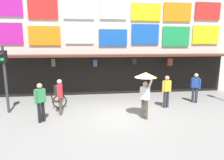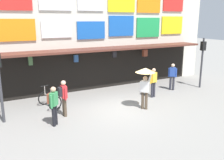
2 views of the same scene
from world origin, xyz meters
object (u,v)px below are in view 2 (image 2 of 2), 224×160
(traffic_light_far, at_px, (202,55))
(bicycle_parked, at_px, (50,100))
(pedestrian_with_umbrella, at_px, (145,77))
(pedestrian_in_white, at_px, (172,75))
(pedestrian_in_green, at_px, (53,103))
(pedestrian_in_purple, at_px, (63,96))
(pedestrian_in_red, at_px, (153,81))

(traffic_light_far, height_order, bicycle_parked, traffic_light_far)
(traffic_light_far, height_order, pedestrian_with_umbrella, traffic_light_far)
(pedestrian_with_umbrella, distance_m, pedestrian_in_white, 4.10)
(traffic_light_far, distance_m, pedestrian_with_umbrella, 5.79)
(pedestrian_with_umbrella, height_order, pedestrian_in_green, pedestrian_with_umbrella)
(pedestrian_with_umbrella, distance_m, pedestrian_in_green, 4.51)
(traffic_light_far, relative_size, pedestrian_in_white, 1.90)
(pedestrian_in_purple, bearing_deg, pedestrian_in_green, -130.24)
(pedestrian_in_white, bearing_deg, pedestrian_in_red, -162.29)
(pedestrian_with_umbrella, bearing_deg, pedestrian_in_green, 177.42)
(pedestrian_with_umbrella, height_order, pedestrian_in_red, pedestrian_with_umbrella)
(bicycle_parked, bearing_deg, pedestrian_in_green, -99.75)
(pedestrian_in_purple, height_order, pedestrian_in_green, same)
(pedestrian_in_purple, xyz_separation_m, pedestrian_in_green, (-0.67, -0.80, 0.00))
(pedestrian_in_purple, bearing_deg, bicycle_parked, 101.17)
(pedestrian_in_purple, relative_size, pedestrian_in_green, 1.00)
(pedestrian_in_red, bearing_deg, pedestrian_in_green, -169.18)
(traffic_light_far, relative_size, pedestrian_in_purple, 1.90)
(traffic_light_far, height_order, pedestrian_in_white, traffic_light_far)
(traffic_light_far, distance_m, pedestrian_in_white, 2.39)
(pedestrian_with_umbrella, bearing_deg, bicycle_parked, 148.95)
(traffic_light_far, xyz_separation_m, pedestrian_in_green, (-10.01, -1.37, -1.16))
(pedestrian_in_red, bearing_deg, bicycle_parked, 168.96)
(pedestrian_in_white, bearing_deg, pedestrian_with_umbrella, -150.71)
(pedestrian_with_umbrella, bearing_deg, pedestrian_in_white, 29.29)
(pedestrian_with_umbrella, xyz_separation_m, pedestrian_in_white, (3.52, 1.98, -0.69))
(traffic_light_far, bearing_deg, pedestrian_in_white, 168.77)
(traffic_light_far, xyz_separation_m, bicycle_parked, (-9.62, 0.88, -1.75))
(bicycle_parked, xyz_separation_m, pedestrian_in_white, (7.59, -0.47, 0.55))
(traffic_light_far, distance_m, pedestrian_in_red, 4.17)
(pedestrian_in_green, bearing_deg, pedestrian_in_red, 10.82)
(pedestrian_in_red, relative_size, pedestrian_in_green, 1.00)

